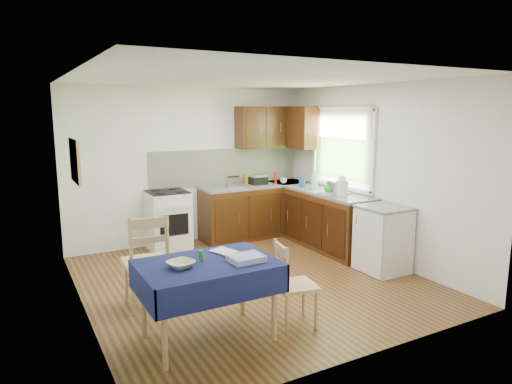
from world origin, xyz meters
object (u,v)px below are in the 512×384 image
dish_rack (334,192)px  toaster (233,182)px  chair_far (147,258)px  chair_near (292,281)px  kettle (342,187)px  sandwich_press (258,180)px  dining_table (208,273)px

dish_rack → toaster: bearing=144.6°
chair_far → chair_near: 1.59m
dish_rack → kettle: bearing=-69.9°
chair_far → sandwich_press: 3.19m
toaster → sandwich_press: bearing=10.3°
dining_table → sandwich_press: sandwich_press is taller
toaster → dish_rack: bearing=-50.2°
toaster → dish_rack: (1.05, -1.27, -0.06)m
chair_far → dish_rack: (3.02, 0.62, 0.36)m
chair_near → kettle: size_ratio=2.86×
kettle → dining_table: bearing=-152.4°
chair_near → chair_far: bearing=57.0°
dining_table → kettle: bearing=24.8°
dining_table → toaster: (1.66, 2.86, 0.34)m
dish_rack → kettle: (0.01, -0.16, 0.11)m
sandwich_press → kettle: bearing=-54.7°
toaster → kettle: bearing=-53.2°
chair_far → sandwich_press: same height
dining_table → dish_rack: 3.16m
sandwich_press → kettle: (0.56, -1.53, 0.06)m
dining_table → sandwich_press: (2.17, 2.95, 0.33)m
dish_rack → kettle: kettle is taller
dining_table → sandwich_press: 3.68m
sandwich_press → toaster: bearing=-154.9°
dining_table → sandwich_press: size_ratio=4.60×
dish_rack → dining_table: bearing=-134.7°
toaster → sandwich_press: size_ratio=0.90×
chair_far → sandwich_press: (2.47, 1.98, 0.42)m
dish_rack → kettle: 0.20m
chair_near → toaster: 3.15m
sandwich_press → dish_rack: dish_rack is taller
toaster → kettle: size_ratio=0.81×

